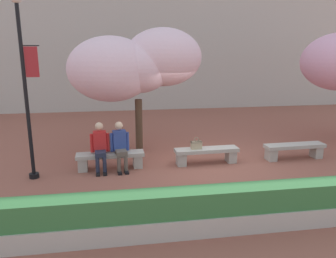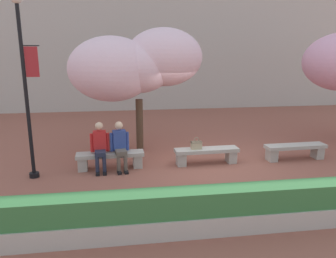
{
  "view_description": "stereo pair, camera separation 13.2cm",
  "coord_description": "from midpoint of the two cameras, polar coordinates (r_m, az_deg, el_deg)",
  "views": [
    {
      "loc": [
        -2.46,
        -8.51,
        3.14
      ],
      "look_at": [
        -1.07,
        0.2,
        1.0
      ],
      "focal_mm": 35.0,
      "sensor_mm": 36.0,
      "label": 1
    },
    {
      "loc": [
        -2.33,
        -8.53,
        3.14
      ],
      "look_at": [
        -1.07,
        0.2,
        1.0
      ],
      "focal_mm": 35.0,
      "sensor_mm": 36.0,
      "label": 2
    }
  ],
  "objects": [
    {
      "name": "handbag",
      "position": [
        9.12,
        4.55,
        -2.71
      ],
      "size": [
        0.3,
        0.15,
        0.34
      ],
      "color": "tan",
      "rests_on": "stone_bench_near_west"
    },
    {
      "name": "stone_bench_near_west",
      "position": [
        9.29,
        6.32,
        -4.22
      ],
      "size": [
        1.81,
        0.47,
        0.45
      ],
      "color": "#ADA89E",
      "rests_on": "ground"
    },
    {
      "name": "ground_plane",
      "position": [
        9.39,
        6.27,
        -5.98
      ],
      "size": [
        100.0,
        100.0,
        0.0
      ],
      "primitive_type": "plane",
      "color": "#8E5142"
    },
    {
      "name": "lamp_post_with_banner",
      "position": [
        8.46,
        -24.2,
        9.09
      ],
      "size": [
        0.54,
        0.28,
        4.42
      ],
      "color": "black",
      "rests_on": "ground"
    },
    {
      "name": "cherry_tree_main",
      "position": [
        10.16,
        -6.11,
        11.07
      ],
      "size": [
        4.08,
        2.57,
        3.81
      ],
      "color": "#473323",
      "rests_on": "ground"
    },
    {
      "name": "person_seated_left",
      "position": [
        8.82,
        -12.17,
        -2.74
      ],
      "size": [
        0.51,
        0.7,
        1.29
      ],
      "color": "black",
      "rests_on": "ground"
    },
    {
      "name": "stone_bench_west_end",
      "position": [
        8.98,
        -10.4,
        -5.0
      ],
      "size": [
        1.81,
        0.47,
        0.45
      ],
      "color": "#ADA89E",
      "rests_on": "ground"
    },
    {
      "name": "planter_hedge_foreground",
      "position": [
        6.25,
        14.9,
        -13.0
      ],
      "size": [
        9.88,
        0.5,
        0.8
      ],
      "color": "#ADA89E",
      "rests_on": "ground"
    },
    {
      "name": "building_facade",
      "position": [
        19.55,
        -2.12,
        19.65
      ],
      "size": [
        28.0,
        4.0,
        10.38
      ],
      "primitive_type": "cube",
      "color": "#B7B2A8",
      "rests_on": "ground"
    },
    {
      "name": "person_seated_right",
      "position": [
        8.81,
        -8.77,
        -2.61
      ],
      "size": [
        0.51,
        0.72,
        1.29
      ],
      "color": "black",
      "rests_on": "ground"
    },
    {
      "name": "stone_bench_center",
      "position": [
        10.31,
        20.81,
        -3.25
      ],
      "size": [
        1.81,
        0.47,
        0.45
      ],
      "color": "#ADA89E",
      "rests_on": "ground"
    }
  ]
}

